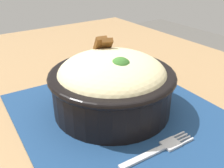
# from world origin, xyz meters

# --- Properties ---
(table) EXTENTS (1.39, 0.83, 0.76)m
(table) POSITION_xyz_m (0.00, 0.00, 0.69)
(table) COLOR #99754C
(table) RESTS_ON ground_plane
(placemat) EXTENTS (0.40, 0.35, 0.00)m
(placemat) POSITION_xyz_m (-0.03, -0.03, 0.76)
(placemat) COLOR navy
(placemat) RESTS_ON table
(bowl) EXTENTS (0.26, 0.26, 0.12)m
(bowl) POSITION_xyz_m (-0.07, -0.03, 0.82)
(bowl) COLOR black
(bowl) RESTS_ON placemat
(fork) EXTENTS (0.02, 0.13, 0.00)m
(fork) POSITION_xyz_m (0.06, -0.03, 0.77)
(fork) COLOR silver
(fork) RESTS_ON placemat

